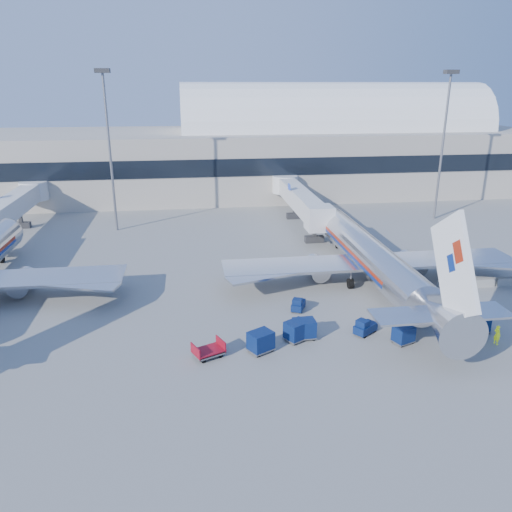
{
  "coord_description": "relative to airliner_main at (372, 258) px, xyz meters",
  "views": [
    {
      "loc": [
        -9.15,
        -43.68,
        20.45
      ],
      "look_at": [
        -2.37,
        6.0,
        3.23
      ],
      "focal_mm": 35.0,
      "sensor_mm": 36.0,
      "label": 1
    }
  ],
  "objects": [
    {
      "name": "mast_east",
      "position": [
        20.0,
        25.49,
        11.87
      ],
      "size": [
        2.0,
        1.2,
        22.6
      ],
      "color": "slate",
      "rests_on": "ground"
    },
    {
      "name": "cart_open_red",
      "position": [
        -18.15,
        -13.11,
        -2.47
      ],
      "size": [
        2.83,
        2.49,
        0.63
      ],
      "rotation": [
        0.0,
        0.0,
        0.43
      ],
      "color": "slate",
      "rests_on": "ground"
    },
    {
      "name": "barrier_near",
      "position": [
        8.0,
        -2.51,
        -2.48
      ],
      "size": [
        3.0,
        0.55,
        0.9
      ],
      "primitive_type": "cube",
      "color": "#9E9E96",
      "rests_on": "ground"
    },
    {
      "name": "mast_west",
      "position": [
        -30.0,
        25.49,
        11.87
      ],
      "size": [
        2.0,
        1.2,
        22.6
      ],
      "color": "slate",
      "rests_on": "ground"
    },
    {
      "name": "terminal",
      "position": [
        -23.6,
        51.46,
        4.6
      ],
      "size": [
        170.0,
        28.15,
        21.0
      ],
      "color": "#B2AA9E",
      "rests_on": "ground"
    },
    {
      "name": "jetbridge_near",
      "position": [
        -2.4,
        26.3,
        1.0
      ],
      "size": [
        4.4,
        27.5,
        6.25
      ],
      "color": "silver",
      "rests_on": "ground"
    },
    {
      "name": "tug_lead",
      "position": [
        -4.58,
        -11.06,
        -2.28
      ],
      "size": [
        2.39,
        2.14,
        1.41
      ],
      "rotation": [
        0.0,
        0.0,
        0.62
      ],
      "color": "#0A1C4B",
      "rests_on": "ground"
    },
    {
      "name": "barrier_mid",
      "position": [
        11.3,
        -2.51,
        -2.48
      ],
      "size": [
        3.0,
        0.55,
        0.9
      ],
      "primitive_type": "cube",
      "color": "#9E9E96",
      "rests_on": "ground"
    },
    {
      "name": "airliner_main",
      "position": [
        0.0,
        0.0,
        0.0
      ],
      "size": [
        32.0,
        37.26,
        12.07
      ],
      "color": "silver",
      "rests_on": "ground"
    },
    {
      "name": "cart_train_a",
      "position": [
        -9.97,
        -11.13,
        -2.02
      ],
      "size": [
        2.0,
        1.56,
        1.71
      ],
      "rotation": [
        0.0,
        0.0,
        0.05
      ],
      "color": "#0A1C4B",
      "rests_on": "ground"
    },
    {
      "name": "cart_solo_near",
      "position": [
        -1.95,
        -13.06,
        -2.13
      ],
      "size": [
        2.04,
        1.82,
        1.48
      ],
      "rotation": [
        0.0,
        0.0,
        0.38
      ],
      "color": "#0A1C4B",
      "rests_on": "ground"
    },
    {
      "name": "tug_left",
      "position": [
        -9.27,
        -5.58,
        -2.33
      ],
      "size": [
        1.78,
        2.25,
        1.31
      ],
      "rotation": [
        0.0,
        0.0,
        1.13
      ],
      "color": "#0A1C4B",
      "rests_on": "ground"
    },
    {
      "name": "cart_solo_far",
      "position": [
        5.59,
        -11.65,
        -1.94
      ],
      "size": [
        2.61,
        2.42,
        1.85
      ],
      "rotation": [
        0.0,
        0.0,
        -0.51
      ],
      "color": "#0A1C4B",
      "rests_on": "ground"
    },
    {
      "name": "barrier_far",
      "position": [
        14.6,
        -2.51,
        -2.48
      ],
      "size": [
        3.0,
        0.55,
        0.9
      ],
      "primitive_type": "cube",
      "color": "#9E9E96",
      "rests_on": "ground"
    },
    {
      "name": "jetbridge_mid",
      "position": [
        -44.4,
        26.3,
        1.0
      ],
      "size": [
        4.4,
        27.5,
        6.25
      ],
      "color": "silver",
      "rests_on": "ground"
    },
    {
      "name": "cart_train_c",
      "position": [
        -13.94,
        -12.84,
        -2.0
      ],
      "size": [
        2.45,
        2.28,
        1.73
      ],
      "rotation": [
        0.0,
        0.0,
        0.52
      ],
      "color": "#0A1C4B",
      "rests_on": "ground"
    },
    {
      "name": "ground",
      "position": [
        -10.0,
        -4.51,
        -2.93
      ],
      "size": [
        260.0,
        260.0,
        0.0
      ],
      "primitive_type": "plane",
      "color": "gray",
      "rests_on": "ground"
    },
    {
      "name": "cart_train_b",
      "position": [
        -10.68,
        -11.36,
        -2.02
      ],
      "size": [
        2.42,
        2.27,
        1.7
      ],
      "rotation": [
        0.0,
        0.0,
        0.55
      ],
      "color": "#0A1C4B",
      "rests_on": "ground"
    },
    {
      "name": "ramp_worker",
      "position": [
        5.67,
        -14.29,
        -2.08
      ],
      "size": [
        0.55,
        0.7,
        1.7
      ],
      "primitive_type": "imported",
      "rotation": [
        0.0,
        0.0,
        1.83
      ],
      "color": "#AEDE17",
      "rests_on": "ground"
    },
    {
      "name": "tug_right",
      "position": [
        1.07,
        -9.65,
        -2.3
      ],
      "size": [
        2.36,
        1.76,
        1.38
      ],
      "rotation": [
        0.0,
        0.0,
        -0.38
      ],
      "color": "#0A1C4B",
      "rests_on": "ground"
    }
  ]
}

